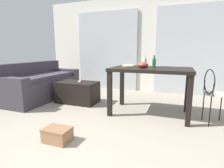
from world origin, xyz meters
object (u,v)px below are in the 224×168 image
(wire_chair, at_px, (213,90))
(bowl, at_px, (143,65))
(bottle_far, at_px, (154,63))
(tv_remote_primary, at_px, (80,82))
(coffee_table, at_px, (77,92))
(couch, at_px, (40,84))
(book_stack, at_px, (129,66))
(bottle_near, at_px, (145,62))
(craft_table, at_px, (151,75))
(shoebox, at_px, (57,135))

(wire_chair, distance_m, bowl, 1.08)
(bottle_far, xyz_separation_m, tv_remote_primary, (-1.47, 0.07, -0.42))
(bowl, bearing_deg, coffee_table, 171.83)
(couch, relative_size, book_stack, 6.70)
(bottle_near, distance_m, tv_remote_primary, 1.37)
(craft_table, height_order, book_stack, book_stack)
(bottle_near, bearing_deg, bottle_far, -20.92)
(coffee_table, relative_size, wire_chair, 1.03)
(coffee_table, bearing_deg, shoebox, -66.86)
(couch, xyz_separation_m, shoebox, (1.62, -1.52, -0.23))
(bottle_far, bearing_deg, tv_remote_primary, 177.12)
(book_stack, distance_m, tv_remote_primary, 1.10)
(bottle_near, bearing_deg, craft_table, -44.16)
(coffee_table, relative_size, craft_table, 0.64)
(craft_table, relative_size, bowl, 7.31)
(book_stack, bearing_deg, bottle_near, 10.19)
(bottle_far, xyz_separation_m, book_stack, (-0.43, 0.02, -0.06))
(bottle_near, height_order, bottle_far, bottle_far)
(tv_remote_primary, height_order, shoebox, tv_remote_primary)
(bottle_far, bearing_deg, wire_chair, -10.76)
(bowl, distance_m, tv_remote_primary, 1.37)
(wire_chair, bearing_deg, book_stack, 172.04)
(wire_chair, bearing_deg, coffee_table, 173.92)
(craft_table, distance_m, wire_chair, 0.93)
(bottle_far, distance_m, shoebox, 1.84)
(wire_chair, bearing_deg, bowl, 176.73)
(wire_chair, xyz_separation_m, bottle_near, (-1.04, 0.23, 0.35))
(bowl, bearing_deg, wire_chair, -3.27)
(couch, xyz_separation_m, wire_chair, (3.39, -0.28, 0.19))
(wire_chair, xyz_separation_m, bowl, (-1.03, 0.06, 0.32))
(bottle_near, xyz_separation_m, shoebox, (-0.74, -1.46, -0.78))
(bottle_near, relative_size, book_stack, 0.69)
(bottle_near, relative_size, shoebox, 0.61)
(bottle_near, height_order, shoebox, bottle_near)
(book_stack, distance_m, shoebox, 1.65)
(bowl, xyz_separation_m, tv_remote_primary, (-1.31, 0.18, -0.38))
(wire_chair, distance_m, bottle_far, 0.95)
(wire_chair, distance_m, shoebox, 2.20)
(bowl, distance_m, book_stack, 0.30)
(coffee_table, bearing_deg, couch, 178.39)
(tv_remote_primary, distance_m, shoebox, 1.62)
(couch, xyz_separation_m, book_stack, (2.09, -0.10, 0.48))
(bowl, height_order, tv_remote_primary, bowl)
(book_stack, bearing_deg, shoebox, -108.45)
(bowl, bearing_deg, bottle_far, 33.39)
(craft_table, xyz_separation_m, wire_chair, (0.91, -0.10, -0.16))
(couch, relative_size, tv_remote_primary, 12.29)
(bowl, bearing_deg, tv_remote_primary, 172.15)
(couch, bearing_deg, bottle_near, -1.33)
(couch, height_order, wire_chair, wire_chair)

